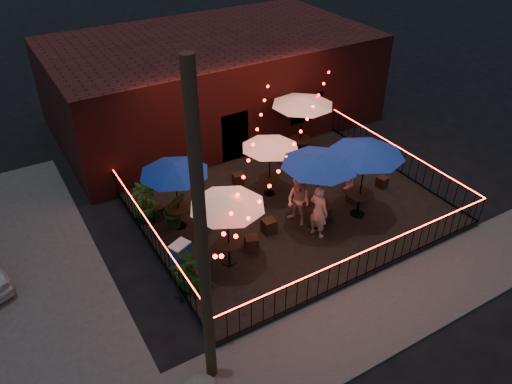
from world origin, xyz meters
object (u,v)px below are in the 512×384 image
cafe_table_2 (320,160)px  cafe_table_4 (366,150)px  cafe_table_0 (227,202)px  cafe_table_1 (174,169)px  utility_pole (202,249)px  cooler (181,254)px  cafe_table_5 (303,101)px  cafe_table_3 (270,144)px

cafe_table_2 → cafe_table_4: bearing=-9.6°
cafe_table_0 → cafe_table_1: (-0.59, 2.42, -0.00)m
cafe_table_0 → cafe_table_2: 3.38m
utility_pole → cafe_table_1: size_ratio=3.25×
cafe_table_2 → cooler: cafe_table_2 is taller
cafe_table_0 → cafe_table_5: 6.96m
cafe_table_2 → cooler: 5.16m
utility_pole → cafe_table_3: utility_pole is taller
cafe_table_4 → cafe_table_3: bearing=126.6°
cafe_table_1 → cafe_table_2: bearing=-29.7°
cafe_table_4 → cooler: 6.71m
cafe_table_5 → cooler: 7.99m
cafe_table_1 → cafe_table_3: cafe_table_1 is taller
cafe_table_1 → cafe_table_2: size_ratio=0.76×
cafe_table_0 → cooler: bearing=153.1°
cafe_table_4 → cafe_table_5: size_ratio=0.91×
cafe_table_0 → cafe_table_2: bearing=2.8°
cafe_table_3 → cooler: size_ratio=2.88×
cafe_table_2 → cafe_table_5: size_ratio=1.05×
utility_pole → cafe_table_5: utility_pole is taller
cafe_table_4 → cafe_table_0: bearing=178.8°
cafe_table_3 → cooler: cafe_table_3 is taller
cooler → cafe_table_4: bearing=-31.1°
cafe_table_5 → cafe_table_4: bearing=-97.3°
cafe_table_1 → cafe_table_2: (3.96, -2.26, 0.27)m
cafe_table_5 → cafe_table_0: bearing=-142.9°
cafe_table_3 → cafe_table_4: 3.33m
cafe_table_0 → cafe_table_1: 2.50m
cafe_table_2 → utility_pole: bearing=-148.8°
cafe_table_2 → cafe_table_5: 4.58m
cafe_table_0 → cafe_table_3: bearing=39.9°
cafe_table_2 → cafe_table_5: cafe_table_2 is taller
cafe_table_1 → cafe_table_4: size_ratio=0.88×
cafe_table_1 → cafe_table_4: bearing=-24.4°
cafe_table_4 → utility_pole: bearing=-156.7°
cafe_table_0 → cafe_table_5: cafe_table_5 is taller
cafe_table_0 → cafe_table_4: size_ratio=0.88×
cafe_table_0 → cafe_table_4: bearing=-1.2°
cafe_table_3 → utility_pole: bearing=-132.4°
cafe_table_0 → cafe_table_3: size_ratio=1.09×
cafe_table_1 → cafe_table_5: (6.14, 1.77, 0.23)m
utility_pole → cafe_table_5: 10.81m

